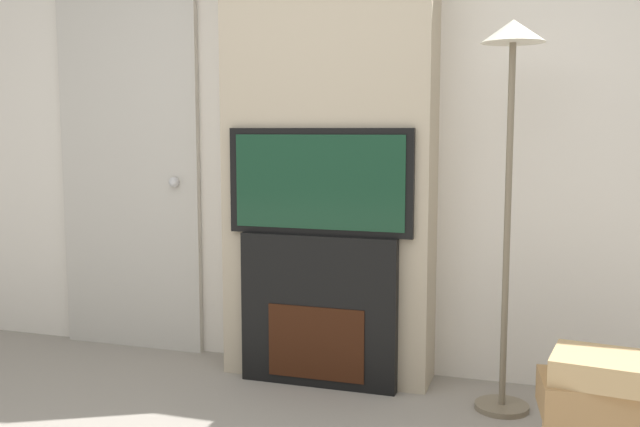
{
  "coord_description": "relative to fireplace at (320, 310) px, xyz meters",
  "views": [
    {
      "loc": [
        1.08,
        -1.69,
        1.3
      ],
      "look_at": [
        0.0,
        1.7,
        0.88
      ],
      "focal_mm": 40.0,
      "sensor_mm": 36.0,
      "label": 1
    }
  ],
  "objects": [
    {
      "name": "wall_back",
      "position": [
        0.0,
        0.33,
        0.96
      ],
      "size": [
        6.0,
        0.06,
        2.7
      ],
      "color": "silver",
      "rests_on": "ground_plane"
    },
    {
      "name": "chimney_breast",
      "position": [
        0.0,
        0.15,
        0.96
      ],
      "size": [
        1.09,
        0.3,
        2.7
      ],
      "color": "tan",
      "rests_on": "ground_plane"
    },
    {
      "name": "fireplace",
      "position": [
        0.0,
        0.0,
        0.0
      ],
      "size": [
        0.81,
        0.15,
        0.78
      ],
      "color": "black",
      "rests_on": "ground_plane"
    },
    {
      "name": "television",
      "position": [
        0.0,
        -0.0,
        0.66
      ],
      "size": [
        0.96,
        0.07,
        0.53
      ],
      "color": "black",
      "rests_on": "fireplace"
    },
    {
      "name": "floor_lamp",
      "position": [
        0.92,
        -0.07,
        0.99
      ],
      "size": [
        0.28,
        0.28,
        1.79
      ],
      "color": "#726651",
      "rests_on": "ground_plane"
    },
    {
      "name": "box_stack",
      "position": [
        1.3,
        -0.54,
        -0.17
      ],
      "size": [
        0.45,
        0.39,
        0.45
      ],
      "color": "tan",
      "rests_on": "ground_plane"
    },
    {
      "name": "entry_door",
      "position": [
        -1.27,
        0.28,
        0.66
      ],
      "size": [
        0.91,
        0.09,
        2.09
      ],
      "color": "#BCB7AD",
      "rests_on": "ground_plane"
    }
  ]
}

